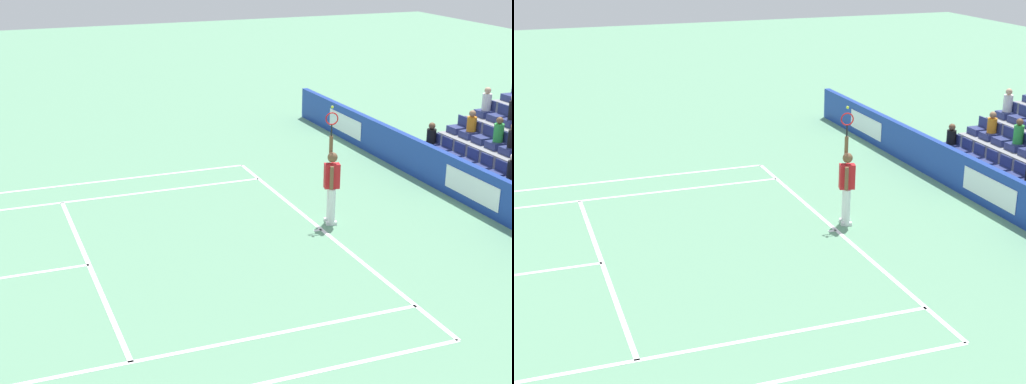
{
  "view_description": "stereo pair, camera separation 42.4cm",
  "coord_description": "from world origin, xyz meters",
  "views": [
    {
      "loc": [
        -15.16,
        -4.35,
        6.88
      ],
      "look_at": [
        0.16,
        -10.28,
        1.1
      ],
      "focal_mm": 53.82,
      "sensor_mm": 36.0,
      "label": 1
    },
    {
      "loc": [
        -15.31,
        -4.74,
        6.88
      ],
      "look_at": [
        0.16,
        -10.28,
        1.1
      ],
      "focal_mm": 53.82,
      "sensor_mm": 36.0,
      "label": 2
    }
  ],
  "objects": [
    {
      "name": "tennis_player",
      "position": [
        0.33,
        -12.28,
        0.99
      ],
      "size": [
        0.51,
        0.41,
        2.85
      ],
      "color": "white",
      "rests_on": "ground"
    },
    {
      "name": "line_singles_sideline_left",
      "position": [
        4.12,
        -5.95,
        0.0
      ],
      "size": [
        0.1,
        11.89,
        0.01
      ],
      "primitive_type": "cube",
      "color": "white",
      "rests_on": "ground"
    },
    {
      "name": "line_doubles_sideline_left",
      "position": [
        5.49,
        -5.95,
        0.0
      ],
      "size": [
        0.1,
        11.89,
        0.01
      ],
      "primitive_type": "cube",
      "color": "white",
      "rests_on": "ground"
    },
    {
      "name": "sponsor_barrier",
      "position": [
        0.0,
        -16.19,
        0.54
      ],
      "size": [
        20.8,
        0.22,
        1.08
      ],
      "color": "#193899",
      "rests_on": "ground"
    },
    {
      "name": "line_singles_sideline_right",
      "position": [
        -4.12,
        -5.95,
        0.0
      ],
      "size": [
        0.1,
        11.89,
        0.01
      ],
      "primitive_type": "cube",
      "color": "white",
      "rests_on": "ground"
    },
    {
      "name": "line_service",
      "position": [
        0.0,
        -6.4,
        0.0
      ],
      "size": [
        8.23,
        0.1,
        0.01
      ],
      "primitive_type": "cube",
      "color": "white",
      "rests_on": "ground"
    },
    {
      "name": "line_centre_mark",
      "position": [
        0.0,
        -11.79,
        0.0
      ],
      "size": [
        0.1,
        0.2,
        0.01
      ],
      "primitive_type": "cube",
      "color": "white",
      "rests_on": "ground"
    },
    {
      "name": "line_baseline",
      "position": [
        0.0,
        -11.89,
        0.0
      ],
      "size": [
        10.97,
        0.1,
        0.01
      ],
      "primitive_type": "cube",
      "color": "white",
      "rests_on": "ground"
    }
  ]
}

